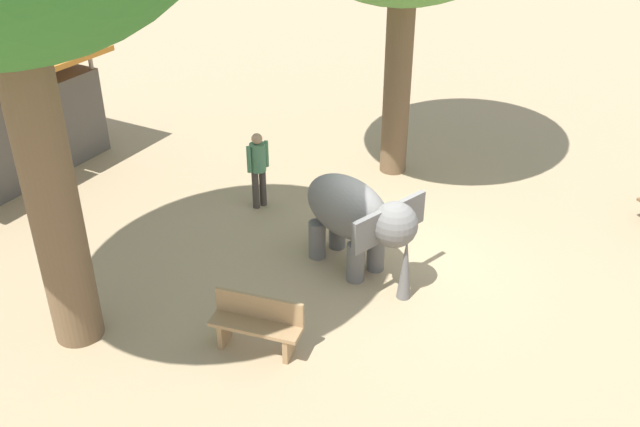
{
  "coord_description": "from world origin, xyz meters",
  "views": [
    {
      "loc": [
        -9.8,
        -3.87,
        7.12
      ],
      "look_at": [
        -0.11,
        1.41,
        0.8
      ],
      "focal_mm": 39.73,
      "sensor_mm": 36.0,
      "label": 1
    }
  ],
  "objects_px": {
    "elephant": "(357,216)",
    "person_handler": "(258,165)",
    "market_stall_orange": "(43,111)",
    "wooden_bench": "(257,322)"
  },
  "relations": [
    {
      "from": "elephant",
      "to": "market_stall_orange",
      "type": "xyz_separation_m",
      "value": [
        0.78,
        8.35,
        0.06
      ]
    },
    {
      "from": "wooden_bench",
      "to": "market_stall_orange",
      "type": "relative_size",
      "value": 0.57
    },
    {
      "from": "elephant",
      "to": "market_stall_orange",
      "type": "height_order",
      "value": "market_stall_orange"
    },
    {
      "from": "elephant",
      "to": "person_handler",
      "type": "xyz_separation_m",
      "value": [
        1.1,
        2.73,
        -0.13
      ]
    },
    {
      "from": "wooden_bench",
      "to": "elephant",
      "type": "bearing_deg",
      "value": -108.25
    },
    {
      "from": "elephant",
      "to": "wooden_bench",
      "type": "height_order",
      "value": "elephant"
    },
    {
      "from": "elephant",
      "to": "person_handler",
      "type": "distance_m",
      "value": 2.95
    },
    {
      "from": "person_handler",
      "to": "wooden_bench",
      "type": "height_order",
      "value": "person_handler"
    },
    {
      "from": "elephant",
      "to": "person_handler",
      "type": "relative_size",
      "value": 1.5
    },
    {
      "from": "market_stall_orange",
      "to": "person_handler",
      "type": "bearing_deg",
      "value": -86.69
    }
  ]
}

